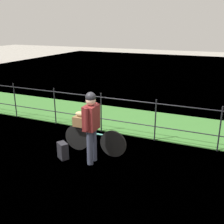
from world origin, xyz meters
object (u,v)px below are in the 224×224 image
at_px(wooden_crate, 81,121).
at_px(cyclist_person, 91,122).
at_px(bicycle_main, 94,140).
at_px(backpack_on_paving, 63,151).
at_px(terrier_dog, 81,114).

relative_size(wooden_crate, cyclist_person, 0.21).
bearing_deg(cyclist_person, bicycle_main, 111.47).
relative_size(cyclist_person, backpack_on_paving, 4.21).
relative_size(bicycle_main, cyclist_person, 0.98).
xyz_separation_m(bicycle_main, terrier_dog, (-0.33, -0.01, 0.64)).
distance_m(bicycle_main, backpack_on_paving, 0.80).
bearing_deg(backpack_on_paving, bicycle_main, -101.82).
xyz_separation_m(wooden_crate, backpack_on_paving, (-0.19, -0.56, -0.59)).
height_order(terrier_dog, cyclist_person, cyclist_person).
height_order(wooden_crate, terrier_dog, terrier_dog).
bearing_deg(backpack_on_paving, terrier_dog, -79.03).
bearing_deg(terrier_dog, bicycle_main, 1.10).
xyz_separation_m(bicycle_main, wooden_crate, (-0.36, -0.01, 0.44)).
distance_m(terrier_dog, backpack_on_paving, 0.99).
height_order(cyclist_person, backpack_on_paving, cyclist_person).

